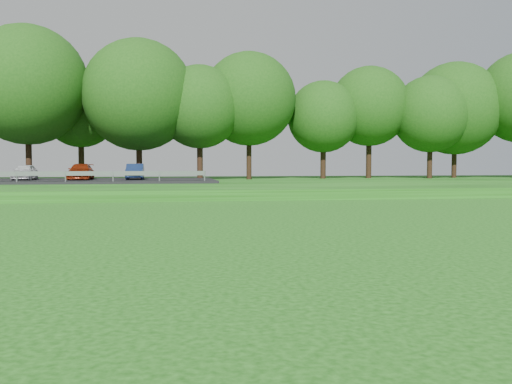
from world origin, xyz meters
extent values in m
cube|color=#13400C|center=(0.00, 34.00, 0.30)|extent=(130.00, 30.00, 0.60)
cube|color=gray|center=(0.00, 20.00, 0.02)|extent=(130.00, 1.60, 0.04)
cube|color=black|center=(-24.00, 33.00, 0.69)|extent=(24.00, 9.00, 0.18)
imported|color=silver|center=(-26.00, 33.00, 1.38)|extent=(1.42, 3.52, 1.20)
imported|color=maroon|center=(-22.00, 33.00, 1.38)|extent=(1.68, 4.14, 1.20)
imported|color=navy|center=(-18.00, 33.00, 1.38)|extent=(1.27, 3.64, 1.20)
camera|label=1|loc=(-15.92, -11.40, 2.10)|focal=40.00mm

